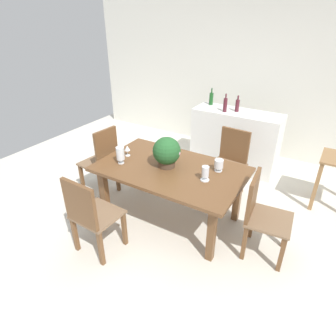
# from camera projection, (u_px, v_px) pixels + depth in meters

# --- Properties ---
(ground_plane) EXTENTS (7.04, 7.04, 0.00)m
(ground_plane) POSITION_uv_depth(u_px,v_px,m) (172.00, 215.00, 3.84)
(ground_plane) COLOR silver
(back_wall) EXTENTS (6.40, 0.10, 2.60)m
(back_wall) POSITION_uv_depth(u_px,v_px,m) (246.00, 80.00, 5.16)
(back_wall) COLOR silver
(back_wall) RESTS_ON ground
(dining_table) EXTENTS (1.75, 1.07, 0.74)m
(dining_table) POSITION_uv_depth(u_px,v_px,m) (171.00, 174.00, 3.49)
(dining_table) COLOR brown
(dining_table) RESTS_ON ground
(chair_near_left) EXTENTS (0.48, 0.46, 0.95)m
(chair_near_left) POSITION_uv_depth(u_px,v_px,m) (90.00, 214.00, 3.00)
(chair_near_left) COLOR brown
(chair_near_left) RESTS_ON ground
(chair_foot_end) EXTENTS (0.49, 0.50, 0.94)m
(chair_foot_end) POSITION_uv_depth(u_px,v_px,m) (261.00, 212.00, 3.03)
(chair_foot_end) COLOR brown
(chair_foot_end) RESTS_ON ground
(chair_head_end) EXTENTS (0.52, 0.45, 1.03)m
(chair_head_end) POSITION_uv_depth(u_px,v_px,m) (103.00, 160.00, 4.03)
(chair_head_end) COLOR brown
(chair_head_end) RESTS_ON ground
(chair_far_right) EXTENTS (0.49, 0.51, 0.95)m
(chair_far_right) POSITION_uv_depth(u_px,v_px,m) (230.00, 159.00, 4.10)
(chair_far_right) COLOR brown
(chair_far_right) RESTS_ON ground
(flower_centerpiece) EXTENTS (0.34, 0.33, 0.37)m
(flower_centerpiece) POSITION_uv_depth(u_px,v_px,m) (167.00, 152.00, 3.39)
(flower_centerpiece) COLOR #4C3828
(flower_centerpiece) RESTS_ON dining_table
(crystal_vase_left) EXTENTS (0.10, 0.10, 0.21)m
(crystal_vase_left) POSITION_uv_depth(u_px,v_px,m) (120.00, 154.00, 3.49)
(crystal_vase_left) COLOR silver
(crystal_vase_left) RESTS_ON dining_table
(crystal_vase_center_near) EXTENTS (0.10, 0.10, 0.17)m
(crystal_vase_center_near) POSITION_uv_depth(u_px,v_px,m) (205.00, 173.00, 3.15)
(crystal_vase_center_near) COLOR silver
(crystal_vase_center_near) RESTS_ON dining_table
(crystal_vase_right) EXTENTS (0.11, 0.11, 0.14)m
(crystal_vase_right) POSITION_uv_depth(u_px,v_px,m) (219.00, 164.00, 3.34)
(crystal_vase_right) COLOR silver
(crystal_vase_right) RESTS_ON dining_table
(wine_glass) EXTENTS (0.07, 0.07, 0.14)m
(wine_glass) POSITION_uv_depth(u_px,v_px,m) (127.00, 148.00, 3.69)
(wine_glass) COLOR silver
(wine_glass) RESTS_ON dining_table
(kitchen_counter) EXTENTS (1.41, 0.51, 0.98)m
(kitchen_counter) POSITION_uv_depth(u_px,v_px,m) (235.00, 140.00, 4.82)
(kitchen_counter) COLOR silver
(kitchen_counter) RESTS_ON ground
(wine_bottle_green) EXTENTS (0.07, 0.07, 0.28)m
(wine_bottle_green) POSITION_uv_depth(u_px,v_px,m) (211.00, 99.00, 4.88)
(wine_bottle_green) COLOR #194C1E
(wine_bottle_green) RESTS_ON kitchen_counter
(wine_bottle_clear) EXTENTS (0.06, 0.06, 0.25)m
(wine_bottle_clear) POSITION_uv_depth(u_px,v_px,m) (237.00, 105.00, 4.55)
(wine_bottle_clear) COLOR #511E28
(wine_bottle_clear) RESTS_ON kitchen_counter
(wine_bottle_dark) EXTENTS (0.06, 0.06, 0.28)m
(wine_bottle_dark) POSITION_uv_depth(u_px,v_px,m) (225.00, 105.00, 4.53)
(wine_bottle_dark) COLOR #511E28
(wine_bottle_dark) RESTS_ON kitchen_counter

